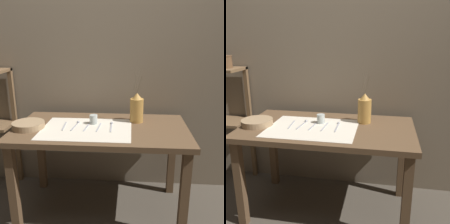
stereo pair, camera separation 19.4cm
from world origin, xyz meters
The scene contains 13 objects.
ground_plane centered at (0.00, 0.00, 0.00)m, with size 12.00×12.00×0.00m, color #473F35.
stone_wall_back centered at (0.00, 0.47, 1.20)m, with size 7.00×0.06×2.40m.
wooden_table centered at (0.00, 0.00, 0.63)m, with size 1.31×0.71×0.73m.
linen_cloth centered at (-0.10, -0.05, 0.73)m, with size 0.66×0.49×0.00m.
pitcher_with_flowers centered at (0.27, 0.14, 0.83)m, with size 0.11×0.11×0.42m.
wooden_bowl centered at (-0.54, -0.07, 0.75)m, with size 0.24×0.24×0.05m.
glass_tumbler_near centered at (-0.07, 0.06, 0.76)m, with size 0.06×0.06×0.07m.
fork_outer centered at (-0.28, -0.02, 0.73)m, with size 0.03×0.19×0.00m.
spoon_inner centered at (-0.19, 0.04, 0.73)m, with size 0.04×0.20×0.02m.
fork_inner centered at (-0.11, -0.02, 0.73)m, with size 0.03×0.19×0.00m.
knife_center centered at (-0.02, -0.02, 0.73)m, with size 0.02×0.19×0.00m.
spoon_outer centered at (0.08, 0.03, 0.73)m, with size 0.02×0.20×0.02m.
metal_pot_small centered at (-0.97, 0.28, 1.17)m, with size 0.11×0.11×0.11m.
Camera 2 is at (0.42, -1.84, 1.40)m, focal length 42.00 mm.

